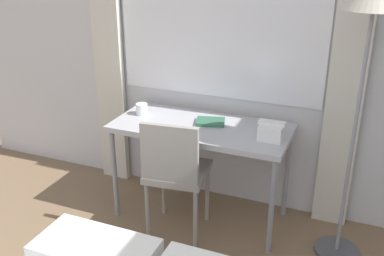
{
  "coord_description": "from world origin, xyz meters",
  "views": [
    {
      "loc": [
        0.87,
        -0.01,
        1.95
      ],
      "look_at": [
        -0.08,
        2.32,
        0.89
      ],
      "focal_mm": 42.0,
      "sensor_mm": 36.0,
      "label": 1
    }
  ],
  "objects_px": {
    "standing_lamp": "(371,22)",
    "mug": "(142,109)",
    "desk_chair": "(175,169)",
    "book": "(210,122)",
    "telephone": "(272,131)",
    "desk": "(201,133)"
  },
  "relations": [
    {
      "from": "desk_chair",
      "to": "mug",
      "type": "bearing_deg",
      "value": 135.07
    },
    {
      "from": "telephone",
      "to": "mug",
      "type": "relative_size",
      "value": 2.06
    },
    {
      "from": "standing_lamp",
      "to": "mug",
      "type": "height_order",
      "value": "standing_lamp"
    },
    {
      "from": "telephone",
      "to": "mug",
      "type": "xyz_separation_m",
      "value": [
        -0.99,
        0.07,
        -0.01
      ]
    },
    {
      "from": "book",
      "to": "mug",
      "type": "distance_m",
      "value": 0.54
    },
    {
      "from": "book",
      "to": "telephone",
      "type": "bearing_deg",
      "value": -11.99
    },
    {
      "from": "standing_lamp",
      "to": "mug",
      "type": "xyz_separation_m",
      "value": [
        -1.5,
        0.11,
        -0.75
      ]
    },
    {
      "from": "mug",
      "to": "telephone",
      "type": "bearing_deg",
      "value": -3.88
    },
    {
      "from": "desk",
      "to": "mug",
      "type": "relative_size",
      "value": 14.58
    },
    {
      "from": "desk_chair",
      "to": "telephone",
      "type": "bearing_deg",
      "value": 17.23
    },
    {
      "from": "desk_chair",
      "to": "book",
      "type": "xyz_separation_m",
      "value": [
        0.12,
        0.36,
        0.23
      ]
    },
    {
      "from": "desk_chair",
      "to": "standing_lamp",
      "type": "relative_size",
      "value": 0.49
    },
    {
      "from": "desk_chair",
      "to": "standing_lamp",
      "type": "bearing_deg",
      "value": 4.63
    },
    {
      "from": "desk",
      "to": "telephone",
      "type": "relative_size",
      "value": 7.06
    },
    {
      "from": "standing_lamp",
      "to": "book",
      "type": "bearing_deg",
      "value": 171.96
    },
    {
      "from": "telephone",
      "to": "book",
      "type": "distance_m",
      "value": 0.47
    },
    {
      "from": "book",
      "to": "standing_lamp",
      "type": "bearing_deg",
      "value": -8.04
    },
    {
      "from": "desk",
      "to": "standing_lamp",
      "type": "bearing_deg",
      "value": -4.34
    },
    {
      "from": "standing_lamp",
      "to": "book",
      "type": "distance_m",
      "value": 1.25
    },
    {
      "from": "standing_lamp",
      "to": "desk",
      "type": "bearing_deg",
      "value": 175.66
    },
    {
      "from": "desk",
      "to": "desk_chair",
      "type": "distance_m",
      "value": 0.34
    },
    {
      "from": "telephone",
      "to": "book",
      "type": "height_order",
      "value": "telephone"
    }
  ]
}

